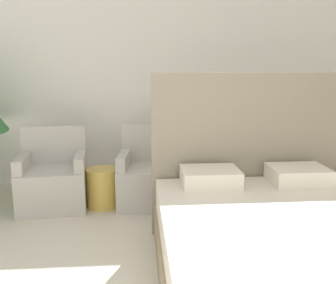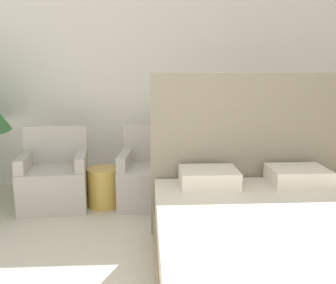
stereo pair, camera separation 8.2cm
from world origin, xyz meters
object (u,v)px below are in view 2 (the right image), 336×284
bed (282,251)px  armchair_near_window_right (152,180)px  side_table (104,187)px  armchair_near_window_left (55,182)px

bed → armchair_near_window_right: size_ratio=2.53×
bed → side_table: (-1.37, 1.71, -0.09)m
bed → armchair_near_window_left: bearing=137.9°
armchair_near_window_right → side_table: 0.54m
armchair_near_window_right → side_table: armchair_near_window_right is taller
armchair_near_window_left → armchair_near_window_right: size_ratio=1.00×
armchair_near_window_left → armchair_near_window_right: bearing=-4.9°
armchair_near_window_right → side_table: bearing=-172.9°
armchair_near_window_left → side_table: size_ratio=2.03×
bed → armchair_near_window_left: size_ratio=2.53×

